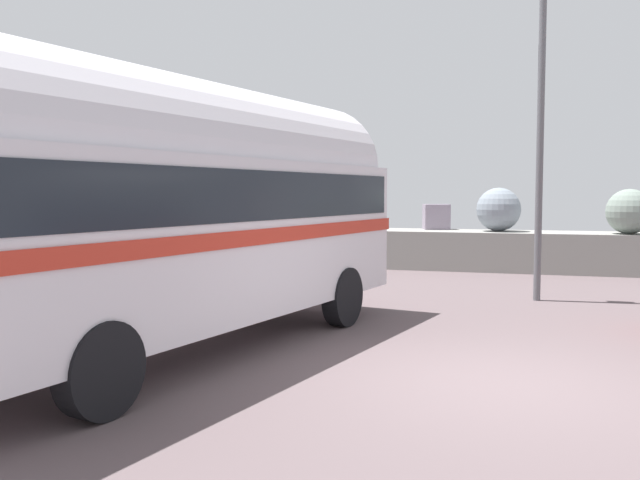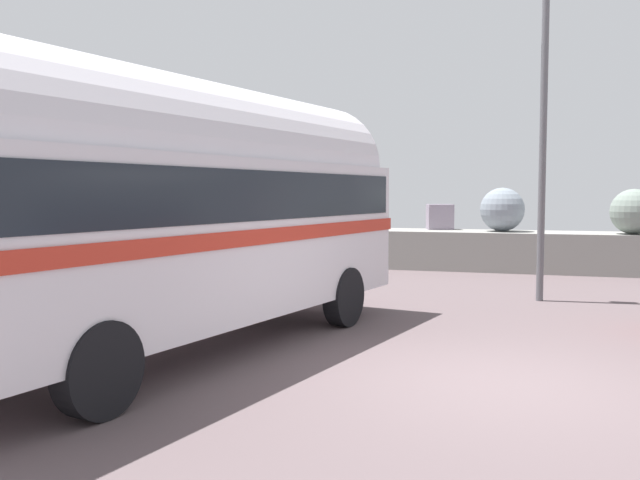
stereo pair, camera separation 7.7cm
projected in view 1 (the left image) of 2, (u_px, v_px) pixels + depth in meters
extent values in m
cube|color=#584A4C|center=(496.00, 383.00, 7.83)|extent=(32.00, 26.00, 0.02)
cube|color=gray|center=(513.00, 251.00, 19.08)|extent=(31.36, 1.80, 1.10)
sphere|color=gray|center=(113.00, 214.00, 22.67)|extent=(0.73, 0.73, 0.73)
cube|color=gray|center=(177.00, 205.00, 22.40)|extent=(1.44, 1.53, 1.37)
cube|color=gray|center=(263.00, 213.00, 21.19)|extent=(1.25, 1.27, 0.90)
cube|color=gray|center=(331.00, 206.00, 20.35)|extent=(1.38, 1.56, 1.37)
cube|color=gray|center=(436.00, 217.00, 20.13)|extent=(0.88, 0.78, 0.74)
sphere|color=gray|center=(499.00, 210.00, 19.13)|extent=(1.22, 1.22, 1.22)
sphere|color=gray|center=(629.00, 212.00, 17.85)|extent=(1.18, 1.18, 1.18)
cylinder|color=black|center=(231.00, 288.00, 12.16)|extent=(0.47, 1.00, 0.96)
cylinder|color=black|center=(343.00, 297.00, 11.11)|extent=(0.47, 1.00, 0.96)
cylinder|color=black|center=(100.00, 370.00, 6.54)|extent=(0.47, 1.00, 0.96)
cube|color=silver|center=(184.00, 238.00, 9.27)|extent=(4.05, 8.71, 2.10)
cylinder|color=silver|center=(183.00, 160.00, 9.20)|extent=(3.79, 8.34, 2.20)
cube|color=#B52E20|center=(184.00, 234.00, 9.27)|extent=(4.12, 8.80, 0.20)
cube|color=black|center=(184.00, 195.00, 9.23)|extent=(4.02, 8.39, 0.64)
cube|color=silver|center=(330.00, 270.00, 13.08)|extent=(2.27, 0.62, 0.28)
cylinder|color=#5B5B60|center=(540.00, 143.00, 13.56)|extent=(0.14, 0.14, 6.32)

